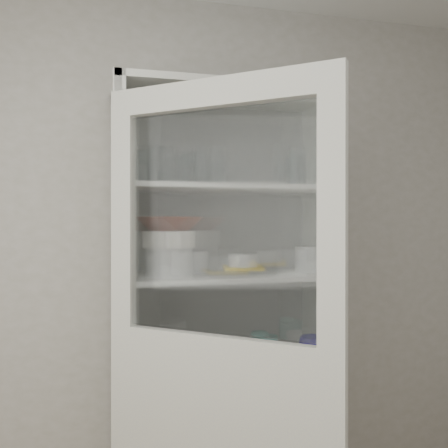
{
  "coord_description": "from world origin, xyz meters",
  "views": [
    {
      "loc": [
        -0.38,
        -0.93,
        1.5
      ],
      "look_at": [
        0.2,
        1.27,
        1.49
      ],
      "focal_mm": 40.0,
      "sensor_mm": 36.0,
      "label": 1
    }
  ],
  "objects": [
    {
      "name": "tumbler_6",
      "position": [
        0.49,
        1.11,
        1.74
      ],
      "size": [
        0.1,
        0.1,
        0.16
      ],
      "primitive_type": "cylinder",
      "rotation": [
        0.0,
        0.0,
        -0.42
      ],
      "color": "silver",
      "rests_on": "shelf_glass"
    },
    {
      "name": "mug_teal",
      "position": [
        0.42,
        1.31,
        0.91
      ],
      "size": [
        0.13,
        0.13,
        0.09
      ],
      "primitive_type": "imported",
      "rotation": [
        0.0,
        0.0,
        -0.35
      ],
      "color": "#208170",
      "rests_on": "shelf_mugs"
    },
    {
      "name": "cream_dish",
      "position": [
        0.14,
        1.23,
        0.5
      ],
      "size": [
        0.25,
        0.25,
        0.08
      ],
      "primitive_type": "imported",
      "rotation": [
        0.0,
        0.0,
        -0.02
      ],
      "color": "white",
      "rests_on": "shelf_bot"
    },
    {
      "name": "tumbler_7",
      "position": [
        -0.17,
        1.27,
        1.73
      ],
      "size": [
        0.09,
        0.09,
        0.15
      ],
      "primitive_type": "cylinder",
      "rotation": [
        0.0,
        0.0,
        0.31
      ],
      "color": "silver",
      "rests_on": "shelf_glass"
    },
    {
      "name": "tin_box",
      "position": [
        0.41,
        1.26,
        0.49
      ],
      "size": [
        0.21,
        0.17,
        0.05
      ],
      "primitive_type": "cube",
      "rotation": [
        0.0,
        0.0,
        0.28
      ],
      "color": "#AAAAAA",
      "rests_on": "shelf_bot"
    },
    {
      "name": "terracotta_bowl",
      "position": [
        -0.06,
        1.22,
        1.49
      ],
      "size": [
        0.33,
        0.33,
        0.06
      ],
      "primitive_type": "imported",
      "rotation": [
        0.0,
        0.0,
        0.41
      ],
      "color": "brown",
      "rests_on": "cream_bowl"
    },
    {
      "name": "cream_bowl",
      "position": [
        -0.06,
        1.22,
        1.42
      ],
      "size": [
        0.28,
        0.28,
        0.07
      ],
      "primitive_type": "cylinder",
      "rotation": [
        0.0,
        0.0,
        0.22
      ],
      "color": "white",
      "rests_on": "plate_stack_front"
    },
    {
      "name": "goblet_2",
      "position": [
        0.19,
        1.4,
        1.74
      ],
      "size": [
        0.07,
        0.07,
        0.16
      ],
      "primitive_type": null,
      "color": "silver",
      "rests_on": "shelf_glass"
    },
    {
      "name": "grey_bowl_stack",
      "position": [
        0.61,
        1.25,
        1.32
      ],
      "size": [
        0.13,
        0.13,
        0.12
      ],
      "primitive_type": "cylinder",
      "color": "silver",
      "rests_on": "shelf_plates"
    },
    {
      "name": "goblet_1",
      "position": [
        0.05,
        1.34,
        1.75
      ],
      "size": [
        0.08,
        0.08,
        0.18
      ],
      "primitive_type": null,
      "color": "silver",
      "rests_on": "shelf_glass"
    },
    {
      "name": "tumbler_5",
      "position": [
        0.5,
        1.14,
        1.74
      ],
      "size": [
        0.09,
        0.09,
        0.15
      ],
      "primitive_type": "cylinder",
      "rotation": [
        0.0,
        0.0,
        -0.22
      ],
      "color": "silver",
      "rests_on": "shelf_glass"
    },
    {
      "name": "wall_back",
      "position": [
        0.0,
        1.5,
        1.3
      ],
      "size": [
        3.6,
        0.02,
        2.6
      ],
      "primitive_type": "cube",
      "color": "#A9A69A",
      "rests_on": "ground"
    },
    {
      "name": "white_ramekin",
      "position": [
        0.29,
        1.27,
        1.32
      ],
      "size": [
        0.17,
        0.17,
        0.06
      ],
      "primitive_type": "cylinder",
      "rotation": [
        0.0,
        0.0,
        0.3
      ],
      "color": "silver",
      "rests_on": "yellow_trivet"
    },
    {
      "name": "yellow_trivet",
      "position": [
        0.29,
        1.27,
        1.29
      ],
      "size": [
        0.21,
        0.21,
        0.01
      ],
      "primitive_type": "cube",
      "rotation": [
        0.0,
        0.0,
        -0.19
      ],
      "color": "yellow",
      "rests_on": "glass_platter"
    },
    {
      "name": "plate_stack_front",
      "position": [
        -0.06,
        1.22,
        1.32
      ],
      "size": [
        0.21,
        0.21,
        0.13
      ],
      "primitive_type": "cylinder",
      "color": "silver",
      "rests_on": "shelf_plates"
    },
    {
      "name": "white_canister",
      "position": [
        -0.18,
        1.32,
        0.93
      ],
      "size": [
        0.15,
        0.15,
        0.14
      ],
      "primitive_type": "cylinder",
      "rotation": [
        0.0,
        0.0,
        -0.23
      ],
      "color": "silver",
      "rests_on": "shelf_mugs"
    },
    {
      "name": "tumbler_2",
      "position": [
        0.07,
        1.16,
        1.73
      ],
      "size": [
        0.09,
        0.09,
        0.15
      ],
      "primitive_type": "cylinder",
      "rotation": [
        0.0,
        0.0,
        -0.33
      ],
      "color": "silver",
      "rests_on": "shelf_glass"
    },
    {
      "name": "tumbler_0",
      "position": [
        -0.13,
        1.14,
        1.73
      ],
      "size": [
        0.09,
        0.09,
        0.15
      ],
      "primitive_type": "cylinder",
      "rotation": [
        0.0,
        0.0,
        -0.34
      ],
      "color": "silver",
      "rests_on": "shelf_glass"
    },
    {
      "name": "goblet_0",
      "position": [
        -0.14,
        1.35,
        1.76
      ],
      "size": [
        0.09,
        0.09,
        0.19
      ],
      "primitive_type": null,
      "color": "silver",
      "rests_on": "shelf_glass"
    },
    {
      "name": "tumbler_4",
      "position": [
        0.47,
        1.12,
        1.72
      ],
      "size": [
        0.08,
        0.08,
        0.13
      ],
      "primitive_type": "cylinder",
      "rotation": [
        0.0,
        0.0,
        0.37
      ],
      "color": "silver",
      "rests_on": "shelf_glass"
    },
    {
      "name": "tumbler_1",
      "position": [
        -0.08,
        1.14,
        1.74
      ],
      "size": [
        0.09,
        0.09,
        0.15
      ],
      "primitive_type": "cylinder",
      "rotation": [
        0.0,
        0.0,
        0.24
      ],
      "color": "silver",
      "rests_on": "shelf_glass"
    },
    {
      "name": "cupboard_door",
      "position": [
        0.04,
        0.76,
        0.87
      ],
      "size": [
        0.71,
        0.62,
        2.0
      ],
      "rotation": [
        0.0,
        0.0,
        -0.71
      ],
      "color": "silver",
      "rests_on": "floor"
    },
    {
      "name": "tumbler_9",
      "position": [
        0.13,
        1.28,
        1.74
      ],
      "size": [
        0.09,
        0.09,
        0.15
      ],
      "primitive_type": "cylinder",
      "rotation": [
        0.0,
        0.0,
        0.2
      ],
      "color": "silver",
      "rests_on": "shelf_glass"
    },
    {
      "name": "plate_stack_back",
      "position": [
        0.04,
        1.4,
        1.31
      ],
      "size": [
        0.23,
        0.23,
        0.1
      ],
      "primitive_type": "cylinder",
      "color": "silver",
      "rests_on": "shelf_plates"
    },
    {
      "name": "pantry_cabinet",
      "position": [
        0.2,
        1.34,
        0.94
      ],
      "size": [
        1.0,
        0.45,
        2.1
      ],
      "color": "silver",
      "rests_on": "floor"
    },
    {
      "name": "tumbler_3",
      "position": [
        0.13,
        1.11,
        1.74
      ],
      "size": [
        0.1,
        0.1,
        0.15
      ],
      "primitive_type": "cylinder",
      "rotation": [
        0.0,
        0.0,
        0.38
      ],
      "color": "silver",
      "rests_on": "shelf_glass"
    },
    {
      "name": "goblet_3",
      "position": [
        0.53,
        1.4,
        1.74
      ],
      "size": [
        0.07,
        0.07,
        0.15
      ],
      "primitive_type": null,
      "color": "silver",
      "rests_on": "shelf_glass"
    },
    {
      "name": "mug_white",
      "position": [
        0.39,
        1.15,
        0.9
      ],
      "size": [
        0.11,
        0.11,
        0.08
      ],
      "primitive_type": "imported",
      "rotation": [
        0.0,
        0.0,
        0.28
      ],
      "color": "silver",
      "rests_on": "shelf_mugs"
    },
    {
      "name": "tumbler_8",
      "position": [
        0.01,
        1.29,
        1.73
      ],
      "size": [
        0.08,
        0.08,
        0.14
      ],
      "primitive_type": "cylinder",
      "rotation": [
        0.0,
        0.0,
        0.14
      ],
      "color": "silver",
      "rests_on": "shelf_glass"
    },
    {
      "name": "glass_platter",
      "position": [
        0.29,
        1.27,
        1.27
      ],
      "size": [
        0.4,
        0.4,
        0.02
      ],
      "primitive_type": "cylinder",
      "rotation": [
        0.0,
        0.0,
        0.21
      ],
      "color": "silver",
      "rests_on": "shelf_plates"
    },
    {
      "name": "mug_blue",
      "position": [
        0.61,
        1.2,
        0.91
      ],
      "size": [
        0.16,
        0.16,
        0.1
      ],
      "primitive_type": "imported",
      "rotation": [
        0.0,
        0.0,
        -0.2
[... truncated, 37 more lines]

